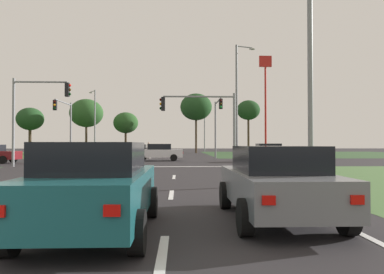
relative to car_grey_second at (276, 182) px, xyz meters
The scene contains 35 objects.
ground_plane 25.23m from the car_grey_second, 103.09° to the left, with size 200.00×200.00×0.00m, color #282628.
grass_verge_far_right 52.91m from the car_grey_second, 68.03° to the left, with size 35.00×35.00×0.01m, color #2D4C28.
median_island_near 8.00m from the car_grey_second, 135.75° to the left, with size 1.20×22.00×0.14m, color gray.
median_island_far 49.89m from the car_grey_second, 96.57° to the left, with size 1.20×36.00×0.14m, color gray.
lane_dash_near 3.23m from the car_grey_second, 134.68° to the right, with size 0.14×2.00×0.01m, color silver.
lane_dash_second 4.43m from the car_grey_second, 120.40° to the left, with size 0.14×2.00×0.01m, color silver.
lane_dash_third 10.04m from the car_grey_second, 102.75° to the left, with size 0.14×2.00×0.01m, color silver.
edge_line_right 6.70m from the car_grey_second, 80.14° to the left, with size 0.14×24.00×0.01m, color silver.
stop_bar_near 17.68m from the car_grey_second, 96.20° to the left, with size 6.40×0.50×0.01m, color silver.
crosswalk_bar_near 22.85m from the car_grey_second, 122.02° to the left, with size 0.70×2.80×0.01m, color silver.
crosswalk_bar_second 22.26m from the car_grey_second, 119.51° to the left, with size 0.70×2.80×0.01m, color silver.
crosswalk_bar_third 21.72m from the car_grey_second, 116.87° to the left, with size 0.70×2.80×0.01m, color silver.
crosswalk_bar_fourth 21.22m from the car_grey_second, 114.10° to the left, with size 0.70×2.80×0.01m, color silver.
crosswalk_bar_fifth 20.78m from the car_grey_second, 111.20° to the left, with size 0.70×2.80×0.01m, color silver.
car_grey_second is the anchor object (origin of this frame).
car_white_third 26.84m from the car_grey_second, 98.29° to the left, with size 4.59×1.99×1.57m.
car_black_fourth 52.57m from the car_grey_second, 98.85° to the left, with size 1.94×4.42×1.50m.
car_navy_fifth 24.90m from the car_grey_second, 76.70° to the left, with size 4.30×1.96×1.60m.
car_teal_sixth 3.57m from the car_grey_second, 164.17° to the right, with size 1.98×4.18×1.57m.
car_beige_seventh 44.73m from the car_grey_second, 100.29° to the left, with size 1.95×4.28×1.56m.
traffic_signal_near_right 18.18m from the car_grey_second, 90.47° to the left, with size 5.32×0.32×5.12m.
traffic_signal_near_left 21.84m from the car_grey_second, 123.68° to the left, with size 3.98×0.32×6.07m.
traffic_signal_far_right 29.55m from the car_grey_second, 86.31° to the left, with size 0.32×5.33×6.05m.
traffic_signal_far_left 32.35m from the car_grey_second, 114.43° to the left, with size 0.32×5.24×5.89m.
street_lamp_near 8.39m from the car_grey_second, 63.26° to the left, with size 1.82×1.16×8.98m.
street_lamp_second 25.33m from the car_grey_second, 82.49° to the left, with size 1.89×0.79×10.35m.
street_lamp_third 50.00m from the car_grey_second, 107.09° to the left, with size 1.39×1.73×9.67m.
street_lamp_fourth 65.28m from the car_grey_second, 87.43° to the left, with size 2.44×1.29×9.69m.
pedestrian_at_median 37.99m from the car_grey_second, 98.63° to the left, with size 0.34×0.34×1.66m.
fastfood_pole_sign 47.25m from the car_grey_second, 76.76° to the left, with size 1.80×0.40×14.41m.
treeline_near 58.80m from the car_grey_second, 116.45° to the left, with size 4.30×4.30×7.47m.
treeline_second 55.44m from the car_grey_second, 108.02° to the left, with size 5.39×5.39×8.90m.
treeline_third 57.98m from the car_grey_second, 101.27° to the left, with size 4.30×4.30×7.13m.
treeline_fourth 56.36m from the car_grey_second, 88.97° to the left, with size 5.49×5.49×10.37m.
treeline_fifth 55.86m from the car_grey_second, 79.70° to the left, with size 3.96×3.96×9.08m.
Camera 1 is at (3.73, -1.92, 1.54)m, focal length 34.11 mm.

